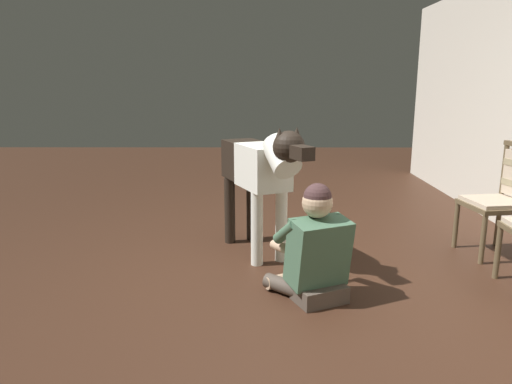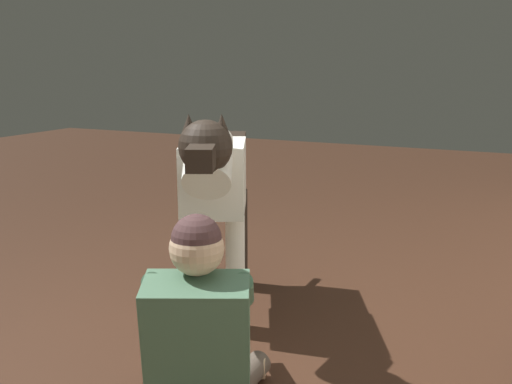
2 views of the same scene
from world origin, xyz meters
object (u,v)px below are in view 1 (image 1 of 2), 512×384
(large_dog, at_px, (260,170))
(person_sitting_on_floor, at_px, (314,252))
(dining_chair_left_of_pair, at_px, (504,194))
(hot_dog_on_plate, at_px, (295,279))

(large_dog, bearing_deg, person_sitting_on_floor, 24.32)
(person_sitting_on_floor, bearing_deg, dining_chair_left_of_pair, 117.05)
(dining_chair_left_of_pair, distance_m, person_sitting_on_floor, 1.96)
(dining_chair_left_of_pair, bearing_deg, large_dog, -88.50)
(person_sitting_on_floor, distance_m, large_dog, 1.01)
(person_sitting_on_floor, relative_size, large_dog, 0.59)
(hot_dog_on_plate, bearing_deg, person_sitting_on_floor, 24.32)
(dining_chair_left_of_pair, xyz_separation_m, large_dog, (0.06, -2.11, 0.22))
(large_dog, height_order, hot_dog_on_plate, large_dog)
(dining_chair_left_of_pair, relative_size, hot_dog_on_plate, 3.99)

